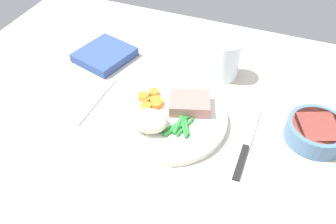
{
  "coord_description": "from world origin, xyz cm",
  "views": [
    {
      "loc": [
        18.4,
        -50.0,
        56.81
      ],
      "look_at": [
        -1.6,
        0.82,
        4.6
      ],
      "focal_mm": 38.58,
      "sensor_mm": 36.0,
      "label": 1
    }
  ],
  "objects_px": {
    "fork": "(96,101)",
    "napkin": "(105,55)",
    "water_glass": "(226,62)",
    "knife": "(247,143)",
    "meat_portion": "(190,103)",
    "dinner_plate": "(168,118)",
    "salad_bowl": "(316,131)"
  },
  "relations": [
    {
      "from": "meat_portion",
      "to": "napkin",
      "type": "height_order",
      "value": "meat_portion"
    },
    {
      "from": "knife",
      "to": "meat_portion",
      "type": "bearing_deg",
      "value": 159.32
    },
    {
      "from": "fork",
      "to": "salad_bowl",
      "type": "xyz_separation_m",
      "value": [
        0.47,
        0.06,
        0.02
      ]
    },
    {
      "from": "fork",
      "to": "napkin",
      "type": "xyz_separation_m",
      "value": [
        -0.06,
        0.16,
        0.01
      ]
    },
    {
      "from": "knife",
      "to": "fork",
      "type": "bearing_deg",
      "value": 176.44
    },
    {
      "from": "dinner_plate",
      "to": "knife",
      "type": "relative_size",
      "value": 1.23
    },
    {
      "from": "dinner_plate",
      "to": "fork",
      "type": "bearing_deg",
      "value": -179.16
    },
    {
      "from": "fork",
      "to": "salad_bowl",
      "type": "bearing_deg",
      "value": 3.59
    },
    {
      "from": "knife",
      "to": "napkin",
      "type": "distance_m",
      "value": 0.44
    },
    {
      "from": "meat_portion",
      "to": "fork",
      "type": "bearing_deg",
      "value": -168.54
    },
    {
      "from": "meat_portion",
      "to": "napkin",
      "type": "xyz_separation_m",
      "value": [
        -0.27,
        0.11,
        -0.02
      ]
    },
    {
      "from": "fork",
      "to": "napkin",
      "type": "distance_m",
      "value": 0.17
    },
    {
      "from": "dinner_plate",
      "to": "water_glass",
      "type": "xyz_separation_m",
      "value": [
        0.07,
        0.19,
        0.03
      ]
    },
    {
      "from": "water_glass",
      "to": "knife",
      "type": "bearing_deg",
      "value": -62.92
    },
    {
      "from": "salad_bowl",
      "to": "dinner_plate",
      "type": "bearing_deg",
      "value": -168.36
    },
    {
      "from": "meat_portion",
      "to": "napkin",
      "type": "relative_size",
      "value": 0.66
    },
    {
      "from": "water_glass",
      "to": "salad_bowl",
      "type": "bearing_deg",
      "value": -30.82
    },
    {
      "from": "napkin",
      "to": "dinner_plate",
      "type": "bearing_deg",
      "value": -32.92
    },
    {
      "from": "water_glass",
      "to": "salad_bowl",
      "type": "relative_size",
      "value": 0.8
    },
    {
      "from": "fork",
      "to": "water_glass",
      "type": "xyz_separation_m",
      "value": [
        0.24,
        0.2,
        0.04
      ]
    },
    {
      "from": "dinner_plate",
      "to": "fork",
      "type": "height_order",
      "value": "dinner_plate"
    },
    {
      "from": "napkin",
      "to": "knife",
      "type": "bearing_deg",
      "value": -20.91
    },
    {
      "from": "meat_portion",
      "to": "fork",
      "type": "xyz_separation_m",
      "value": [
        -0.21,
        -0.04,
        -0.03
      ]
    },
    {
      "from": "fork",
      "to": "napkin",
      "type": "bearing_deg",
      "value": 107.63
    },
    {
      "from": "dinner_plate",
      "to": "knife",
      "type": "xyz_separation_m",
      "value": [
        0.17,
        -0.0,
        -0.01
      ]
    },
    {
      "from": "dinner_plate",
      "to": "fork",
      "type": "distance_m",
      "value": 0.17
    },
    {
      "from": "knife",
      "to": "water_glass",
      "type": "relative_size",
      "value": 2.12
    },
    {
      "from": "dinner_plate",
      "to": "napkin",
      "type": "xyz_separation_m",
      "value": [
        -0.24,
        0.15,
        0.0
      ]
    },
    {
      "from": "dinner_plate",
      "to": "napkin",
      "type": "distance_m",
      "value": 0.28
    },
    {
      "from": "dinner_plate",
      "to": "salad_bowl",
      "type": "distance_m",
      "value": 0.3
    },
    {
      "from": "salad_bowl",
      "to": "napkin",
      "type": "bearing_deg",
      "value": 170.16
    },
    {
      "from": "fork",
      "to": "meat_portion",
      "type": "bearing_deg",
      "value": 7.37
    }
  ]
}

